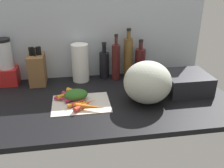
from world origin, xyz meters
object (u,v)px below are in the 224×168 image
object	(u,v)px
carrot_0	(83,103)
paper_towel_roll	(80,63)
knife_block	(37,69)
bottle_0	(104,64)
carrot_3	(84,105)
carrot_4	(78,92)
carrot_6	(75,99)
winter_squash	(148,82)
carrot_7	(91,107)
cutting_board	(81,103)
bottle_2	(128,57)
carrot_8	(66,94)
carrot_1	(63,99)
blender_appliance	(6,65)
carrot_2	(80,102)
dish_rack	(186,82)
bottle_3	(140,62)
bottle_1	(116,62)
carrot_5	(73,95)

from	to	relation	value
carrot_0	paper_towel_roll	bearing A→B (deg)	88.68
knife_block	bottle_0	size ratio (longest dim) A/B	0.99
carrot_3	bottle_0	distance (cm)	46.74
carrot_4	knife_block	distance (cm)	36.43
carrot_6	winter_squash	distance (cm)	43.21
carrot_3	carrot_7	bearing A→B (deg)	-41.87
cutting_board	carrot_6	size ratio (longest dim) A/B	2.65
carrot_0	carrot_4	size ratio (longest dim) A/B	1.05
bottle_2	carrot_8	bearing A→B (deg)	-149.35
carrot_6	bottle_0	distance (cm)	41.19
carrot_1	blender_appliance	size ratio (longest dim) A/B	0.33
carrot_8	paper_towel_roll	xyz separation A→B (cm)	(9.98, 25.43, 10.73)
winter_squash	bottle_2	distance (cm)	38.18
carrot_2	bottle_0	size ratio (longest dim) A/B	0.46
carrot_7	carrot_6	bearing A→B (deg)	124.10
bottle_2	dish_rack	xyz separation A→B (cm)	(31.78, -27.79, -9.14)
bottle_2	carrot_7	bearing A→B (deg)	-124.78
carrot_1	carrot_6	xyz separation A→B (cm)	(7.40, -1.10, -0.02)
carrot_6	bottle_0	bearing A→B (deg)	57.45
bottle_2	carrot_2	bearing A→B (deg)	-135.20
carrot_8	blender_appliance	world-z (taller)	blender_appliance
carrot_4	bottle_0	world-z (taller)	bottle_0
carrot_0	carrot_1	xyz separation A→B (cm)	(-11.34, 6.54, -0.06)
cutting_board	carrot_1	size ratio (longest dim) A/B	3.24
carrot_4	carrot_7	world-z (taller)	carrot_7
carrot_2	bottle_2	world-z (taller)	bottle_2
paper_towel_roll	bottle_3	world-z (taller)	bottle_3
carrot_1	bottle_1	distance (cm)	48.05
carrot_7	bottle_3	world-z (taller)	bottle_3
carrot_3	blender_appliance	world-z (taller)	blender_appliance
bottle_0	paper_towel_roll	bearing A→B (deg)	-172.18
carrot_6	carrot_7	distance (cm)	14.28
carrot_8	bottle_3	distance (cm)	59.40
carrot_6	bottle_2	bearing A→B (deg)	39.85
carrot_3	carrot_4	distance (cm)	16.31
cutting_board	blender_appliance	bearing A→B (deg)	142.19
blender_appliance	carrot_1	bearing A→B (deg)	-41.56
cutting_board	dish_rack	xyz separation A→B (cm)	(67.20, 7.38, 5.44)
cutting_board	carrot_4	size ratio (longest dim) A/B	2.02
carrot_4	carrot_8	xyz separation A→B (cm)	(-7.29, -1.09, -0.07)
carrot_3	bottle_3	world-z (taller)	bottle_3
carrot_5	dish_rack	world-z (taller)	dish_rack
carrot_5	bottle_2	bearing A→B (deg)	34.47
carrot_5	bottle_2	xyz separation A→B (cm)	(39.54, 27.15, 12.78)
carrot_8	knife_block	size ratio (longest dim) A/B	0.52
carrot_0	bottle_1	distance (cm)	44.93
bottle_3	carrot_1	bearing A→B (deg)	-150.25
carrot_5	winter_squash	size ratio (longest dim) A/B	0.53
cutting_board	carrot_7	size ratio (longest dim) A/B	2.06
carrot_8	bottle_0	bearing A→B (deg)	45.90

